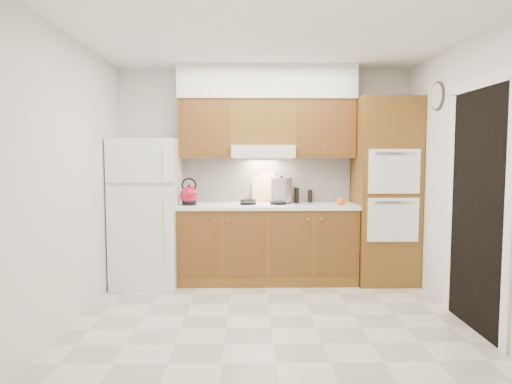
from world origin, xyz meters
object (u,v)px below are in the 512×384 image
(fridge, at_px, (147,212))
(stock_pot, at_px, (281,190))
(oven_cabinet, at_px, (385,191))
(kettle, at_px, (189,195))

(fridge, distance_m, stock_pot, 1.63)
(fridge, distance_m, oven_cabinet, 2.86)
(kettle, height_order, stock_pot, stock_pot)
(fridge, relative_size, oven_cabinet, 0.78)
(fridge, xyz_separation_m, stock_pot, (1.61, 0.11, 0.25))
(fridge, xyz_separation_m, oven_cabinet, (2.85, 0.03, 0.24))
(fridge, height_order, oven_cabinet, oven_cabinet)
(fridge, xyz_separation_m, kettle, (0.50, -0.00, 0.20))
(fridge, bearing_deg, kettle, -0.40)
(fridge, relative_size, kettle, 8.02)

